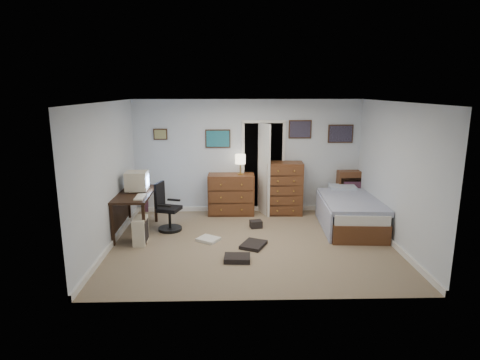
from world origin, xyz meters
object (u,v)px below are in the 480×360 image
Objects in this scene: low_dresser at (231,194)px; bed at (349,212)px; computer_desk at (130,202)px; tall_dresser at (284,188)px; office_chair at (167,212)px.

low_dresser is 0.48× the size of bed.
bed is at bearing -20.46° from low_dresser.
computer_desk is at bearing -173.22° from bed.
office_chair is at bearing -154.64° from tall_dresser.
office_chair is 0.82× the size of tall_dresser.
tall_dresser is at bearing 39.62° from office_chair.
computer_desk is 2.26m from low_dresser.
low_dresser is 2.53m from bed.
tall_dresser is 0.55× the size of bed.
tall_dresser is at bearing 146.05° from bed.
tall_dresser is 1.52m from bed.
computer_desk is at bearing -151.27° from office_chair.
bed is (3.61, 0.10, -0.05)m from office_chair.
office_chair reaches higher than computer_desk.
computer_desk is 1.45× the size of office_chair.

